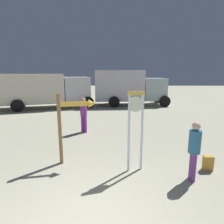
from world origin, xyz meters
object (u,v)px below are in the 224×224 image
object	(u,v)px
standing_clock	(136,123)
person_near_clock	(194,148)
person_distant	(84,113)
box_truck_far	(43,89)
backpack	(208,163)
box_truck_near	(128,87)
arrow_sign	(73,117)

from	to	relation	value
standing_clock	person_near_clock	world-z (taller)	standing_clock
standing_clock	person_distant	bearing A→B (deg)	119.53
person_near_clock	box_truck_far	world-z (taller)	box_truck_far
standing_clock	backpack	xyz separation A→B (m)	(2.12, 0.01, -1.20)
box_truck_near	box_truck_far	size ratio (longest dim) A/B	0.84
standing_clock	box_truck_far	world-z (taller)	box_truck_far
arrow_sign	backpack	distance (m)	4.18
arrow_sign	person_distant	world-z (taller)	arrow_sign
backpack	person_distant	bearing A→B (deg)	139.35
person_near_clock	box_truck_near	distance (m)	12.08
arrow_sign	box_truck_far	size ratio (longest dim) A/B	0.29
person_distant	box_truck_far	world-z (taller)	box_truck_far
standing_clock	box_truck_near	size ratio (longest dim) A/B	0.36
person_distant	box_truck_far	size ratio (longest dim) A/B	0.22
box_truck_far	box_truck_near	bearing A→B (deg)	12.56
person_distant	box_truck_far	distance (m)	7.71
box_truck_near	box_truck_far	xyz separation A→B (m)	(-6.81, -1.52, -0.10)
person_near_clock	person_distant	size ratio (longest dim) A/B	0.95
person_distant	standing_clock	bearing A→B (deg)	-60.47
person_near_clock	backpack	distance (m)	1.08
standing_clock	box_truck_far	distance (m)	11.78
arrow_sign	backpack	world-z (taller)	arrow_sign
arrow_sign	box_truck_near	world-z (taller)	box_truck_near
person_near_clock	box_truck_far	size ratio (longest dim) A/B	0.21
standing_clock	box_truck_near	bearing A→B (deg)	87.09
standing_clock	person_distant	size ratio (longest dim) A/B	1.39
arrow_sign	box_truck_near	distance (m)	11.30
box_truck_near	backpack	bearing A→B (deg)	-82.41
arrow_sign	person_near_clock	bearing A→B (deg)	-16.77
person_near_clock	person_distant	distance (m)	5.36
backpack	person_distant	distance (m)	5.50
box_truck_near	box_truck_far	bearing A→B (deg)	-167.44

